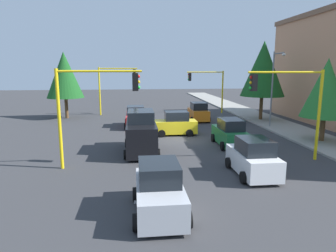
{
  "coord_description": "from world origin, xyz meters",
  "views": [
    {
      "loc": [
        22.71,
        -3.44,
        5.47
      ],
      "look_at": [
        0.34,
        -0.93,
        1.2
      ],
      "focal_mm": 32.34,
      "sensor_mm": 36.0,
      "label": 1
    }
  ],
  "objects": [
    {
      "name": "car_white",
      "position": [
        8.19,
        2.64,
        0.9
      ],
      "size": [
        3.8,
        2.03,
        1.98
      ],
      "color": "white",
      "rests_on": "ground"
    },
    {
      "name": "tree_opposite_side",
      "position": [
        -12.0,
        -11.0,
        4.8
      ],
      "size": [
        4.01,
        4.01,
        7.32
      ],
      "color": "brown",
      "rests_on": "ground"
    },
    {
      "name": "car_red",
      "position": [
        -5.92,
        -3.34,
        0.9
      ],
      "size": [
        4.02,
        2.1,
        1.98
      ],
      "color": "red",
      "rests_on": "ground"
    },
    {
      "name": "traffic_signal_far_right",
      "position": [
        -14.0,
        -5.69,
        4.0
      ],
      "size": [
        0.36,
        4.59,
        5.65
      ],
      "color": "yellow",
      "rests_on": "ground"
    },
    {
      "name": "car_silver",
      "position": [
        11.89,
        -2.56,
        0.9
      ],
      "size": [
        3.82,
        2.05,
        1.98
      ],
      "color": "#B2B5BA",
      "rests_on": "ground"
    },
    {
      "name": "car_orange",
      "position": [
        -8.69,
        3.35,
        0.9
      ],
      "size": [
        3.74,
        2.03,
        1.98
      ],
      "color": "orange",
      "rests_on": "ground"
    },
    {
      "name": "sidewalk_kerb",
      "position": [
        -5.0,
        10.5,
        0.07
      ],
      "size": [
        80.0,
        4.0,
        0.15
      ],
      "primitive_type": "cube",
      "color": "gray",
      "rests_on": "ground"
    },
    {
      "name": "delivery_van_black",
      "position": [
        3.14,
        -3.04,
        1.28
      ],
      "size": [
        4.8,
        2.22,
        2.77
      ],
      "color": "black",
      "rests_on": "ground"
    },
    {
      "name": "tree_roadside_mid",
      "position": [
        -8.0,
        10.0,
        5.46
      ],
      "size": [
        4.54,
        4.54,
        8.31
      ],
      "color": "brown",
      "rests_on": "ground"
    },
    {
      "name": "ground_plane",
      "position": [
        0.0,
        0.0,
        0.0
      ],
      "size": [
        120.0,
        120.0,
        0.0
      ],
      "primitive_type": "plane",
      "color": "#353538"
    },
    {
      "name": "traffic_signal_far_left",
      "position": [
        -14.0,
        5.62,
        3.72
      ],
      "size": [
        0.36,
        4.59,
        5.22
      ],
      "color": "yellow",
      "rests_on": "ground"
    },
    {
      "name": "traffic_signal_near_left",
      "position": [
        6.0,
        5.66,
        3.85
      ],
      "size": [
        0.36,
        4.59,
        5.42
      ],
      "color": "yellow",
      "rests_on": "ground"
    },
    {
      "name": "traffic_signal_near_right",
      "position": [
        6.0,
        -5.67,
        3.9
      ],
      "size": [
        0.36,
        4.59,
        5.49
      ],
      "color": "yellow",
      "rests_on": "ground"
    },
    {
      "name": "street_lamp_curbside",
      "position": [
        -3.61,
        9.2,
        4.35
      ],
      "size": [
        2.15,
        0.28,
        7.0
      ],
      "color": "slate",
      "rests_on": "ground"
    },
    {
      "name": "car_green",
      "position": [
        2.1,
        3.35,
        0.9
      ],
      "size": [
        4.0,
        1.96,
        1.98
      ],
      "color": "#1E7238",
      "rests_on": "ground"
    },
    {
      "name": "lane_arrow_near",
      "position": [
        11.51,
        -3.0,
        0.01
      ],
      "size": [
        2.4,
        1.1,
        1.1
      ],
      "color": "silver",
      "rests_on": "ground"
    },
    {
      "name": "tree_roadside_near",
      "position": [
        2.0,
        10.5,
        4.07
      ],
      "size": [
        3.43,
        3.43,
        6.23
      ],
      "color": "brown",
      "rests_on": "ground"
    },
    {
      "name": "car_yellow",
      "position": [
        -2.0,
        -0.09,
        0.89
      ],
      "size": [
        1.94,
        3.67,
        1.98
      ],
      "color": "yellow",
      "rests_on": "ground"
    }
  ]
}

